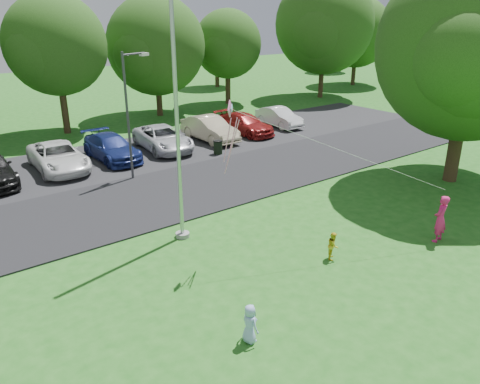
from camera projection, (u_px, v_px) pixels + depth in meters
ground at (356, 262)px, 15.08m from camera, size 120.00×120.00×0.00m
park_road at (203, 185)px, 21.72m from camera, size 60.00×6.00×0.06m
parking_strip at (140, 153)px, 26.52m from camera, size 42.00×7.00×0.06m
flagpole at (177, 123)px, 15.27m from camera, size 0.50×0.50×10.00m
street_lamp at (130, 105)px, 21.46m from camera, size 1.60×0.73×5.92m
trash_can at (218, 148)px, 26.21m from camera, size 0.52×0.52×0.83m
big_tree at (472, 51)px, 20.13m from camera, size 8.97×8.23×10.28m
tree_row at (97, 40)px, 31.82m from camera, size 64.35×11.94×10.88m
horizon_trees at (84, 51)px, 40.86m from camera, size 77.46×7.20×7.02m
parked_cars at (123, 145)px, 25.56m from camera, size 23.17×5.32×1.47m
woman at (440, 219)px, 16.18m from camera, size 0.67×0.49×1.70m
child_yellow at (333, 245)px, 15.17m from camera, size 0.57×0.56×0.93m
child_blue at (250, 324)px, 11.29m from camera, size 0.33×0.50×1.03m
kite at (239, 127)px, 13.93m from camera, size 6.62×3.79×3.23m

